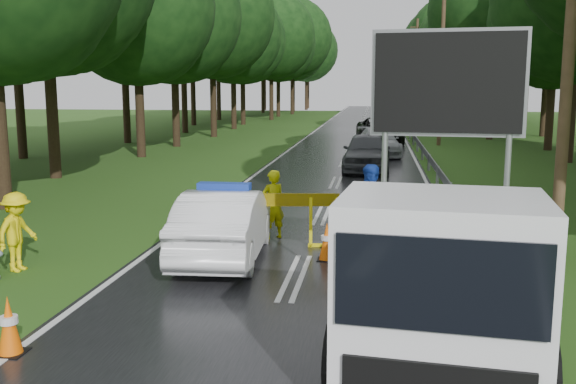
% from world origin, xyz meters
% --- Properties ---
extents(ground, '(160.00, 160.00, 0.00)m').
position_xyz_m(ground, '(0.00, 0.00, 0.00)').
color(ground, '#2A4F16').
rests_on(ground, ground).
extents(road, '(7.00, 140.00, 0.02)m').
position_xyz_m(road, '(0.00, 30.00, 0.01)').
color(road, black).
rests_on(road, ground).
extents(guardrail, '(0.12, 60.06, 0.70)m').
position_xyz_m(guardrail, '(3.70, 29.67, 0.55)').
color(guardrail, gray).
rests_on(guardrail, ground).
extents(utility_pole_near, '(1.40, 0.24, 10.00)m').
position_xyz_m(utility_pole_near, '(5.20, 2.00, 5.06)').
color(utility_pole_near, '#42321E').
rests_on(utility_pole_near, ground).
extents(utility_pole_mid, '(1.40, 0.24, 10.00)m').
position_xyz_m(utility_pole_mid, '(5.20, 28.00, 5.06)').
color(utility_pole_mid, '#42321E').
rests_on(utility_pole_mid, ground).
extents(utility_pole_far, '(1.40, 0.24, 10.00)m').
position_xyz_m(utility_pole_far, '(5.20, 54.00, 5.06)').
color(utility_pole_far, '#42321E').
rests_on(utility_pole_far, ground).
extents(police_sedan, '(1.78, 4.49, 1.60)m').
position_xyz_m(police_sedan, '(-1.63, 1.17, 0.73)').
color(police_sedan, white).
rests_on(police_sedan, ground).
extents(work_truck, '(2.95, 5.69, 4.36)m').
position_xyz_m(work_truck, '(2.35, -3.12, 1.18)').
color(work_truck, gray).
rests_on(work_truck, ground).
extents(barrier, '(2.97, 0.44, 1.23)m').
position_xyz_m(barrier, '(-0.80, 2.20, 0.93)').
color(barrier, '#F9EA0D').
rests_on(barrier, ground).
extents(officer, '(0.71, 0.68, 1.64)m').
position_xyz_m(officer, '(-0.92, 3.02, 0.82)').
color(officer, '#C7D00B').
rests_on(officer, ground).
extents(civilian, '(0.93, 0.74, 1.87)m').
position_xyz_m(civilian, '(1.41, 2.53, 0.94)').
color(civilian, '#1B42B5').
rests_on(civilian, ground).
extents(bystander_left, '(0.73, 1.08, 1.56)m').
position_xyz_m(bystander_left, '(-5.43, -0.27, 0.78)').
color(bystander_left, yellow).
rests_on(bystander_left, ground).
extents(queue_car_first, '(2.00, 4.80, 1.62)m').
position_xyz_m(queue_car_first, '(1.08, 15.58, 0.81)').
color(queue_car_first, '#414449').
rests_on(queue_car_first, ground).
extents(queue_car_second, '(2.53, 5.02, 1.40)m').
position_xyz_m(queue_car_second, '(1.57, 21.68, 0.70)').
color(queue_car_second, '#AAACB2').
rests_on(queue_car_second, ground).
extents(queue_car_third, '(3.15, 6.03, 1.62)m').
position_xyz_m(queue_car_third, '(1.65, 28.96, 0.81)').
color(queue_car_third, black).
rests_on(queue_car_third, ground).
extents(queue_car_fourth, '(1.70, 4.88, 1.61)m').
position_xyz_m(queue_car_fourth, '(1.95, 40.46, 0.80)').
color(queue_car_fourth, '#3F4046').
rests_on(queue_car_fourth, ground).
extents(cone_near_left, '(0.39, 0.39, 0.83)m').
position_xyz_m(cone_near_left, '(-3.37, -4.00, 0.40)').
color(cone_near_left, black).
rests_on(cone_near_left, ground).
extents(cone_center, '(0.38, 0.38, 0.82)m').
position_xyz_m(cone_center, '(0.49, 1.28, 0.39)').
color(cone_center, black).
rests_on(cone_center, ground).
extents(cone_far, '(0.34, 0.34, 0.72)m').
position_xyz_m(cone_far, '(0.56, 2.68, 0.35)').
color(cone_far, black).
rests_on(cone_far, ground).
extents(cone_left_mid, '(0.31, 0.31, 0.66)m').
position_xyz_m(cone_left_mid, '(-3.39, 3.00, 0.32)').
color(cone_left_mid, black).
rests_on(cone_left_mid, ground).
extents(cone_right, '(0.31, 0.31, 0.65)m').
position_xyz_m(cone_right, '(3.50, 4.26, 0.32)').
color(cone_right, black).
rests_on(cone_right, ground).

